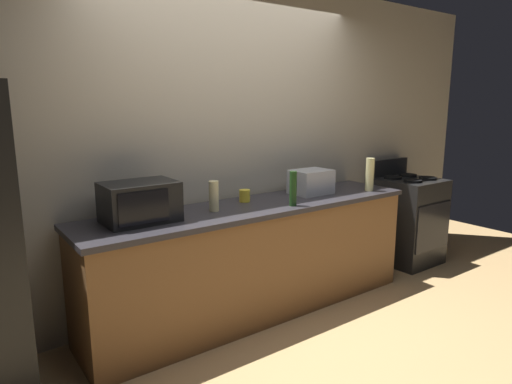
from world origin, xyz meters
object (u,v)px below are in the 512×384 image
at_px(stove_range, 407,220).
at_px(bottle_wine, 293,189).
at_px(mug_yellow, 245,196).
at_px(toaster_oven, 311,182).
at_px(microwave, 140,202).
at_px(bottle_hand_soap, 214,196).
at_px(bottle_vinegar, 370,175).

height_order(stove_range, bottle_wine, bottle_wine).
height_order(stove_range, mug_yellow, stove_range).
height_order(toaster_oven, mug_yellow, toaster_oven).
relative_size(microwave, bottle_hand_soap, 2.13).
xyz_separation_m(bottle_wine, mug_yellow, (-0.22, 0.34, -0.09)).
xyz_separation_m(toaster_oven, bottle_hand_soap, (-1.02, -0.05, 0.01)).
relative_size(microwave, bottle_wine, 1.77).
relative_size(stove_range, microwave, 2.25).
bearing_deg(toaster_oven, bottle_wine, -148.70).
bearing_deg(stove_range, microwave, 179.06).
bearing_deg(stove_range, toaster_oven, 177.46).
distance_m(toaster_oven, bottle_hand_soap, 1.02).
bearing_deg(stove_range, bottle_wine, -173.52).
bearing_deg(microwave, stove_range, -0.94).
height_order(bottle_vinegar, mug_yellow, bottle_vinegar).
xyz_separation_m(stove_range, toaster_oven, (-1.36, 0.06, 0.54)).
distance_m(toaster_oven, mug_yellow, 0.66).
distance_m(stove_range, bottle_vinegar, 1.04).
xyz_separation_m(microwave, bottle_vinegar, (2.08, -0.21, 0.01)).
distance_m(bottle_wine, bottle_vinegar, 0.95).
bearing_deg(toaster_oven, microwave, -179.55).
distance_m(toaster_oven, bottle_wine, 0.51).
distance_m(stove_range, bottle_wine, 1.89).
bearing_deg(mug_yellow, toaster_oven, -6.55).
height_order(bottle_hand_soap, mug_yellow, bottle_hand_soap).
distance_m(stove_range, microwave, 2.99).
xyz_separation_m(microwave, bottle_hand_soap, (0.55, -0.04, -0.02)).
bearing_deg(toaster_oven, bottle_vinegar, -23.17).
xyz_separation_m(toaster_oven, mug_yellow, (-0.66, 0.08, -0.06)).
relative_size(toaster_oven, bottle_hand_soap, 1.51).
bearing_deg(mug_yellow, stove_range, -3.85).
height_order(bottle_wine, bottle_vinegar, bottle_vinegar).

